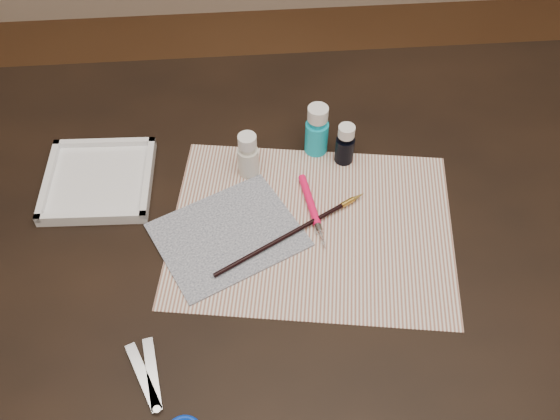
{
  "coord_description": "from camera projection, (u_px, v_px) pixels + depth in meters",
  "views": [
    {
      "loc": [
        -0.05,
        -0.6,
        1.54
      ],
      "look_at": [
        0.0,
        0.0,
        0.8
      ],
      "focal_mm": 40.0,
      "sensor_mm": 36.0,
      "label": 1
    }
  ],
  "objects": [
    {
      "name": "ground",
      "position": [
        280.0,
        411.0,
        1.58
      ],
      "size": [
        3.5,
        3.5,
        0.02
      ],
      "primitive_type": "cube",
      "color": "#422614",
      "rests_on": "ground"
    },
    {
      "name": "table",
      "position": [
        280.0,
        340.0,
        1.28
      ],
      "size": [
        1.3,
        0.9,
        0.75
      ],
      "primitive_type": "cube",
      "color": "black",
      "rests_on": "ground"
    },
    {
      "name": "paper",
      "position": [
        312.0,
        228.0,
        0.99
      ],
      "size": [
        0.49,
        0.4,
        0.0
      ],
      "primitive_type": "cube",
      "rotation": [
        0.0,
        0.0,
        -0.16
      ],
      "color": "white",
      "rests_on": "table"
    },
    {
      "name": "canvas",
      "position": [
        228.0,
        235.0,
        0.98
      ],
      "size": [
        0.27,
        0.25,
        0.0
      ],
      "primitive_type": "cube",
      "rotation": [
        0.0,
        0.0,
        0.45
      ],
      "color": "#141D37",
      "rests_on": "paper"
    },
    {
      "name": "paint_bottle_white",
      "position": [
        248.0,
        155.0,
        1.03
      ],
      "size": [
        0.04,
        0.04,
        0.09
      ],
      "primitive_type": "cylinder",
      "rotation": [
        0.0,
        0.0,
        -0.3
      ],
      "color": "silver",
      "rests_on": "table"
    },
    {
      "name": "paint_bottle_cyan",
      "position": [
        317.0,
        130.0,
        1.06
      ],
      "size": [
        0.05,
        0.05,
        0.1
      ],
      "primitive_type": "cylinder",
      "rotation": [
        0.0,
        0.0,
        -0.42
      ],
      "color": "#12B4D2",
      "rests_on": "table"
    },
    {
      "name": "paint_bottle_navy",
      "position": [
        345.0,
        144.0,
        1.05
      ],
      "size": [
        0.03,
        0.03,
        0.08
      ],
      "primitive_type": "cylinder",
      "rotation": [
        0.0,
        0.0,
        0.04
      ],
      "color": "black",
      "rests_on": "table"
    },
    {
      "name": "paintbrush",
      "position": [
        293.0,
        232.0,
        0.97
      ],
      "size": [
        0.25,
        0.15,
        0.01
      ],
      "primitive_type": null,
      "rotation": [
        0.0,
        0.0,
        0.52
      ],
      "color": "black",
      "rests_on": "canvas"
    },
    {
      "name": "craft_knife",
      "position": [
        313.0,
        212.0,
        1.0
      ],
      "size": [
        0.03,
        0.15,
        0.01
      ],
      "primitive_type": null,
      "rotation": [
        0.0,
        0.0,
        -1.43
      ],
      "color": "#FE0F51",
      "rests_on": "paper"
    },
    {
      "name": "scissors",
      "position": [
        148.0,
        400.0,
        0.81
      ],
      "size": [
        0.17,
        0.21,
        0.01
      ],
      "primitive_type": null,
      "rotation": [
        0.0,
        0.0,
        1.99
      ],
      "color": "silver",
      "rests_on": "table"
    },
    {
      "name": "palette_tray",
      "position": [
        99.0,
        180.0,
        1.04
      ],
      "size": [
        0.18,
        0.18,
        0.02
      ],
      "primitive_type": "cube",
      "rotation": [
        0.0,
        0.0,
        -0.04
      ],
      "color": "white",
      "rests_on": "table"
    }
  ]
}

